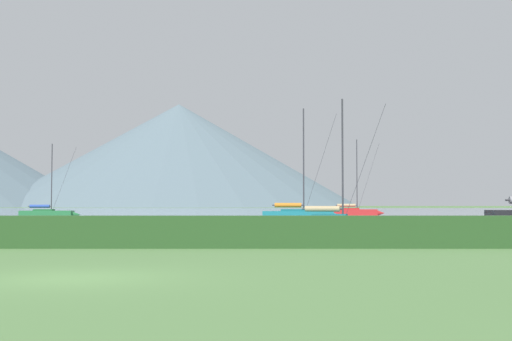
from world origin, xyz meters
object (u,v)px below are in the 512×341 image
(sailboat_slip_0, at_px, (298,215))
(sailboat_slip_5, at_px, (46,214))
(sailboat_slip_2, at_px, (353,212))
(sailboat_slip_8, at_px, (335,222))

(sailboat_slip_0, xyz_separation_m, sailboat_slip_5, (-27.44, 15.01, -0.07))
(sailboat_slip_2, height_order, sailboat_slip_8, sailboat_slip_2)
(sailboat_slip_8, bearing_deg, sailboat_slip_2, 93.72)
(sailboat_slip_2, xyz_separation_m, sailboat_slip_5, (-36.13, -11.27, -0.04))
(sailboat_slip_2, bearing_deg, sailboat_slip_5, -157.11)
(sailboat_slip_5, height_order, sailboat_slip_8, sailboat_slip_5)
(sailboat_slip_0, bearing_deg, sailboat_slip_8, -84.77)
(sailboat_slip_8, bearing_deg, sailboat_slip_0, 105.79)
(sailboat_slip_5, bearing_deg, sailboat_slip_8, -54.21)
(sailboat_slip_2, relative_size, sailboat_slip_8, 1.22)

